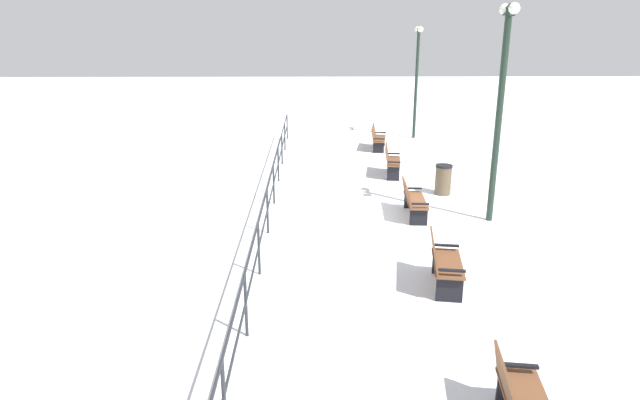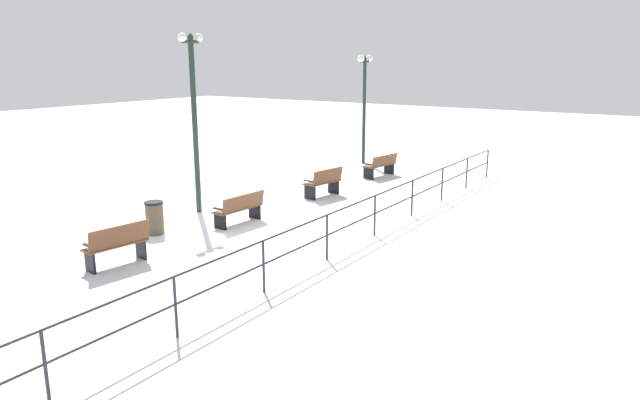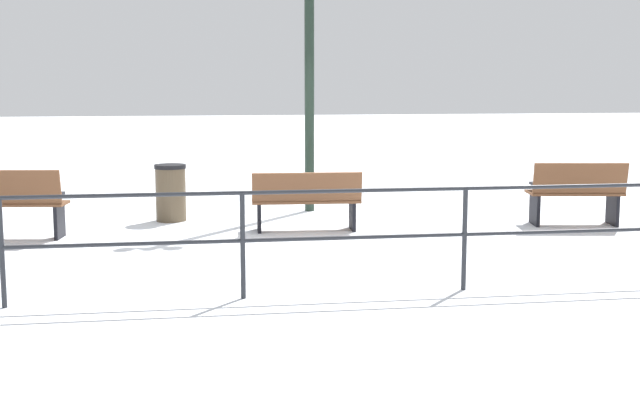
{
  "view_description": "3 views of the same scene",
  "coord_description": "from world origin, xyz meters",
  "px_view_note": "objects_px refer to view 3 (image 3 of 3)",
  "views": [
    {
      "loc": [
        -2.55,
        -13.25,
        4.63
      ],
      "look_at": [
        -2.35,
        -0.79,
        0.7
      ],
      "focal_mm": 31.13,
      "sensor_mm": 36.0,
      "label": 1
    },
    {
      "loc": [
        -10.31,
        11.55,
        4.43
      ],
      "look_at": [
        -1.58,
        -1.59,
        0.57
      ],
      "focal_mm": 32.61,
      "sensor_mm": 36.0,
      "label": 2
    },
    {
      "loc": [
        -11.6,
        1.6,
        2.12
      ],
      "look_at": [
        -1.31,
        0.01,
        0.63
      ],
      "focal_mm": 47.11,
      "sensor_mm": 36.0,
      "label": 3
    }
  ],
  "objects_px": {
    "bench_third": "(306,200)",
    "trash_bin": "(171,193)",
    "bench_fourth": "(12,202)",
    "lamppost_middle": "(309,16)",
    "bench_second": "(576,193)"
  },
  "relations": [
    {
      "from": "bench_third",
      "to": "trash_bin",
      "type": "xyz_separation_m",
      "value": [
        1.21,
        1.91,
        -0.01
      ]
    },
    {
      "from": "trash_bin",
      "to": "bench_third",
      "type": "bearing_deg",
      "value": -122.34
    },
    {
      "from": "bench_fourth",
      "to": "trash_bin",
      "type": "xyz_separation_m",
      "value": [
        1.2,
        -2.07,
        -0.07
      ]
    },
    {
      "from": "bench_third",
      "to": "lamppost_middle",
      "type": "relative_size",
      "value": 0.31
    },
    {
      "from": "bench_second",
      "to": "lamppost_middle",
      "type": "bearing_deg",
      "value": 70.04
    },
    {
      "from": "lamppost_middle",
      "to": "trash_bin",
      "type": "height_order",
      "value": "lamppost_middle"
    },
    {
      "from": "bench_fourth",
      "to": "bench_second",
      "type": "bearing_deg",
      "value": -83.01
    },
    {
      "from": "bench_second",
      "to": "bench_fourth",
      "type": "bearing_deg",
      "value": 97.77
    },
    {
      "from": "bench_second",
      "to": "lamppost_middle",
      "type": "xyz_separation_m",
      "value": [
        2.01,
        3.66,
        2.65
      ]
    },
    {
      "from": "bench_fourth",
      "to": "bench_third",
      "type": "bearing_deg",
      "value": -82.05
    },
    {
      "from": "bench_second",
      "to": "trash_bin",
      "type": "xyz_separation_m",
      "value": [
        1.35,
        5.89,
        -0.05
      ]
    },
    {
      "from": "bench_second",
      "to": "trash_bin",
      "type": "bearing_deg",
      "value": 85.9
    },
    {
      "from": "bench_fourth",
      "to": "lamppost_middle",
      "type": "xyz_separation_m",
      "value": [
        1.86,
        -4.3,
        2.63
      ]
    },
    {
      "from": "bench_second",
      "to": "bench_third",
      "type": "relative_size",
      "value": 0.91
    },
    {
      "from": "bench_second",
      "to": "bench_third",
      "type": "bearing_deg",
      "value": 96.81
    }
  ]
}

